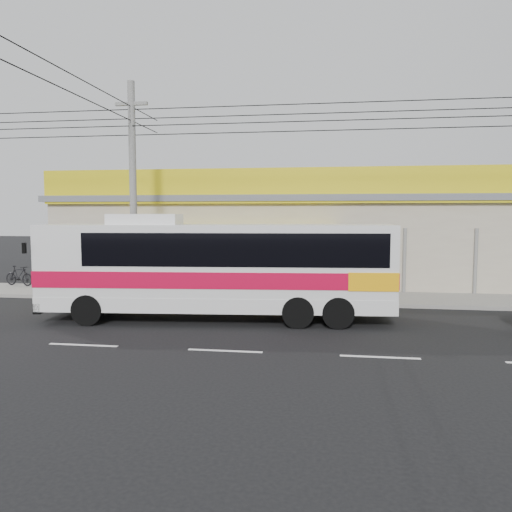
{
  "coord_description": "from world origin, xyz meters",
  "views": [
    {
      "loc": [
        2.7,
        -15.18,
        3.62
      ],
      "look_at": [
        0.16,
        2.0,
        2.15
      ],
      "focal_mm": 35.0,
      "sensor_mm": 36.0,
      "label": 1
    }
  ],
  "objects": [
    {
      "name": "ground",
      "position": [
        0.0,
        0.0,
        0.0
      ],
      "size": [
        120.0,
        120.0,
        0.0
      ],
      "primitive_type": "plane",
      "color": "black",
      "rests_on": "ground"
    },
    {
      "name": "sidewalk",
      "position": [
        0.0,
        6.0,
        0.07
      ],
      "size": [
        30.0,
        3.2,
        0.15
      ],
      "primitive_type": "cube",
      "color": "slate",
      "rests_on": "ground"
    },
    {
      "name": "lane_markings",
      "position": [
        0.0,
        -2.5,
        0.0
      ],
      "size": [
        50.0,
        0.12,
        0.01
      ],
      "primitive_type": null,
      "color": "silver",
      "rests_on": "ground"
    },
    {
      "name": "storefront_building",
      "position": [
        -0.01,
        11.54,
        2.3
      ],
      "size": [
        22.6,
        9.2,
        5.7
      ],
      "color": "#A69985",
      "rests_on": "ground"
    },
    {
      "name": "coach_bus",
      "position": [
        -0.9,
        1.32,
        1.94
      ],
      "size": [
        11.91,
        3.5,
        3.62
      ],
      "rotation": [
        0.0,
        0.0,
        0.09
      ],
      "color": "silver",
      "rests_on": "ground"
    },
    {
      "name": "motorbike_red",
      "position": [
        -6.0,
        6.35,
        0.69
      ],
      "size": [
        2.15,
        1.01,
        1.09
      ],
      "primitive_type": "imported",
      "rotation": [
        0.0,
        0.0,
        1.71
      ],
      "color": "maroon",
      "rests_on": "sidewalk"
    },
    {
      "name": "motorbike_dark",
      "position": [
        -12.16,
        6.85,
        0.64
      ],
      "size": [
        1.68,
        0.77,
        0.98
      ],
      "primitive_type": "imported",
      "rotation": [
        0.0,
        0.0,
        1.38
      ],
      "color": "black",
      "rests_on": "sidewalk"
    },
    {
      "name": "utility_pole",
      "position": [
        -5.2,
        4.2,
        7.33
      ],
      "size": [
        34.0,
        14.0,
        8.89
      ],
      "color": "slate",
      "rests_on": "ground"
    }
  ]
}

